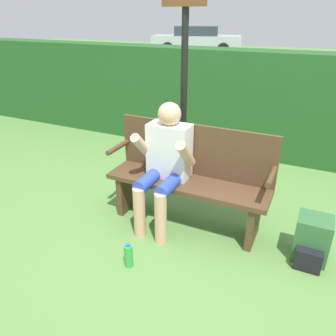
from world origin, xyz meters
name	(u,v)px	position (x,y,z in m)	size (l,w,h in m)	color
ground_plane	(186,222)	(0.00, 0.00, 0.00)	(40.00, 40.00, 0.00)	#5B8942
hedge_back	(244,103)	(0.00, 2.15, 0.73)	(12.00, 0.52, 1.46)	#235623
park_bench	(190,176)	(0.00, 0.07, 0.49)	(1.56, 0.41, 0.97)	#513823
person_seated	(165,160)	(-0.20, -0.06, 0.67)	(0.53, 0.58, 1.19)	silver
backpack	(311,241)	(1.15, -0.05, 0.19)	(0.27, 0.34, 0.40)	#336638
water_bottle	(129,255)	(-0.19, -0.78, 0.10)	(0.07, 0.07, 0.22)	green
signpost	(184,74)	(-0.31, 0.62, 1.35)	(0.45, 0.09, 2.29)	black
parked_car	(196,40)	(-5.39, 14.35, 0.64)	(4.74, 2.87, 1.33)	#B7BCC6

